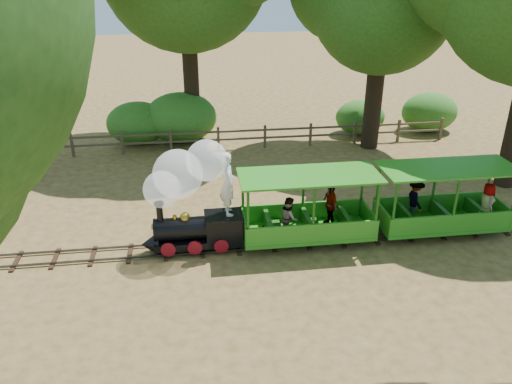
{
  "coord_description": "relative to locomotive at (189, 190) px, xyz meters",
  "views": [
    {
      "loc": [
        -2.12,
        -12.13,
        7.43
      ],
      "look_at": [
        -0.41,
        0.5,
        1.45
      ],
      "focal_mm": 35.0,
      "sensor_mm": 36.0,
      "label": 1
    }
  ],
  "objects": [
    {
      "name": "carriage_rear",
      "position": [
        7.31,
        -0.05,
        -0.98
      ],
      "size": [
        3.86,
        1.58,
        2.01
      ],
      "color": "#31921F",
      "rests_on": "track"
    },
    {
      "name": "shrub_east",
      "position": [
        11.27,
        9.23,
        -0.91
      ],
      "size": [
        2.62,
        2.02,
        1.82
      ],
      "primitive_type": "ellipsoid",
      "color": "#2D6B1E",
      "rests_on": "ground"
    },
    {
      "name": "carriage_front",
      "position": [
        3.28,
        -0.09,
        -0.99
      ],
      "size": [
        3.86,
        1.58,
        2.01
      ],
      "color": "#31921F",
      "rests_on": "track"
    },
    {
      "name": "shrub_mid_e",
      "position": [
        7.91,
        9.23,
        -1.03
      ],
      "size": [
        2.28,
        1.76,
        1.58
      ],
      "primitive_type": "ellipsoid",
      "color": "#2D6B1E",
      "rests_on": "ground"
    },
    {
      "name": "track",
      "position": [
        2.27,
        -0.07,
        -1.75
      ],
      "size": [
        22.0,
        1.0,
        0.1
      ],
      "color": "#3F3D3A",
      "rests_on": "ground"
    },
    {
      "name": "locomotive",
      "position": [
        0.0,
        0.0,
        0.0
      ],
      "size": [
        2.82,
        1.33,
        3.25
      ],
      "color": "black",
      "rests_on": "ground"
    },
    {
      "name": "shrub_west",
      "position": [
        -2.15,
        9.23,
        -0.89
      ],
      "size": [
        2.68,
        2.06,
        1.86
      ],
      "primitive_type": "ellipsoid",
      "color": "#2D6B1E",
      "rests_on": "ground"
    },
    {
      "name": "fence",
      "position": [
        2.27,
        7.93,
        -1.24
      ],
      "size": [
        18.1,
        0.1,
        1.0
      ],
      "color": "brown",
      "rests_on": "ground"
    },
    {
      "name": "shrub_mid_w",
      "position": [
        -0.28,
        9.23,
        -0.72
      ],
      "size": [
        3.17,
        2.44,
        2.2
      ],
      "primitive_type": "ellipsoid",
      "color": "#2D6B1E",
      "rests_on": "ground"
    },
    {
      "name": "ground",
      "position": [
        2.27,
        -0.07,
        -1.82
      ],
      "size": [
        90.0,
        90.0,
        0.0
      ],
      "primitive_type": "plane",
      "color": "#A38346",
      "rests_on": "ground"
    }
  ]
}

